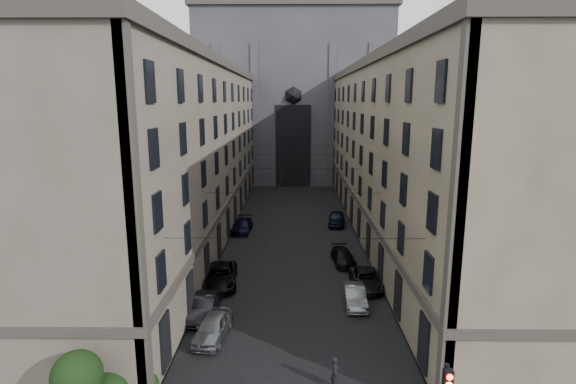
{
  "coord_description": "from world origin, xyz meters",
  "views": [
    {
      "loc": [
        -0.1,
        -12.97,
        14.73
      ],
      "look_at": [
        -0.38,
        13.79,
        9.25
      ],
      "focal_mm": 28.0,
      "sensor_mm": 36.0,
      "label": 1
    }
  ],
  "objects_px": {
    "gothic_tower": "(293,84)",
    "car_left_far": "(242,226)",
    "car_right_far": "(337,219)",
    "car_left_midfar": "(220,276)",
    "car_right_near": "(355,296)",
    "car_right_midnear": "(366,279)",
    "car_right_midfar": "(343,257)",
    "car_left_near": "(213,327)",
    "pedestrian": "(335,372)",
    "car_left_midnear": "(204,307)"
  },
  "relations": [
    {
      "from": "gothic_tower",
      "to": "car_left_midfar",
      "type": "bearing_deg",
      "value": -96.3
    },
    {
      "from": "car_right_midfar",
      "to": "pedestrian",
      "type": "distance_m",
      "value": 18.37
    },
    {
      "from": "car_right_midfar",
      "to": "gothic_tower",
      "type": "bearing_deg",
      "value": 90.3
    },
    {
      "from": "car_right_midnear",
      "to": "car_right_midfar",
      "type": "bearing_deg",
      "value": 102.74
    },
    {
      "from": "car_left_midnear",
      "to": "car_right_midnear",
      "type": "height_order",
      "value": "car_left_midnear"
    },
    {
      "from": "car_left_midnear",
      "to": "car_right_far",
      "type": "height_order",
      "value": "car_right_far"
    },
    {
      "from": "gothic_tower",
      "to": "car_left_midfar",
      "type": "height_order",
      "value": "gothic_tower"
    },
    {
      "from": "car_left_midfar",
      "to": "car_right_far",
      "type": "xyz_separation_m",
      "value": [
        11.14,
        18.02,
        0.02
      ]
    },
    {
      "from": "car_left_far",
      "to": "car_left_near",
      "type": "bearing_deg",
      "value": -84.87
    },
    {
      "from": "car_left_midfar",
      "to": "car_right_midnear",
      "type": "height_order",
      "value": "car_left_midfar"
    },
    {
      "from": "car_right_midnear",
      "to": "pedestrian",
      "type": "relative_size",
      "value": 2.78
    },
    {
      "from": "car_left_midnear",
      "to": "car_right_near",
      "type": "height_order",
      "value": "car_left_midnear"
    },
    {
      "from": "gothic_tower",
      "to": "car_left_far",
      "type": "xyz_separation_m",
      "value": [
        -5.84,
        -38.82,
        -17.06
      ]
    },
    {
      "from": "car_right_near",
      "to": "gothic_tower",
      "type": "bearing_deg",
      "value": 95.33
    },
    {
      "from": "car_left_midfar",
      "to": "car_left_far",
      "type": "height_order",
      "value": "car_left_midfar"
    },
    {
      "from": "gothic_tower",
      "to": "car_right_midfar",
      "type": "relative_size",
      "value": 13.0
    },
    {
      "from": "car_left_midfar",
      "to": "car_right_far",
      "type": "relative_size",
      "value": 1.19
    },
    {
      "from": "car_left_midnear",
      "to": "car_right_near",
      "type": "xyz_separation_m",
      "value": [
        10.67,
        1.98,
        -0.05
      ]
    },
    {
      "from": "car_left_midnear",
      "to": "car_right_midfar",
      "type": "height_order",
      "value": "car_left_midnear"
    },
    {
      "from": "car_left_far",
      "to": "car_right_midfar",
      "type": "bearing_deg",
      "value": -40.34
    },
    {
      "from": "car_right_midnear",
      "to": "car_right_midfar",
      "type": "relative_size",
      "value": 1.09
    },
    {
      "from": "gothic_tower",
      "to": "car_right_midnear",
      "type": "distance_m",
      "value": 57.02
    },
    {
      "from": "gothic_tower",
      "to": "pedestrian",
      "type": "xyz_separation_m",
      "value": [
        2.13,
        -66.96,
        -16.92
      ]
    },
    {
      "from": "car_left_midfar",
      "to": "car_right_far",
      "type": "distance_m",
      "value": 21.18
    },
    {
      "from": "car_right_far",
      "to": "car_right_midnear",
      "type": "bearing_deg",
      "value": -81.48
    },
    {
      "from": "car_left_midnear",
      "to": "car_right_midfar",
      "type": "bearing_deg",
      "value": 46.44
    },
    {
      "from": "car_left_near",
      "to": "car_right_midfar",
      "type": "distance_m",
      "value": 16.46
    },
    {
      "from": "car_left_midnear",
      "to": "car_right_far",
      "type": "xyz_separation_m",
      "value": [
        11.4,
        23.46,
        0.07
      ]
    },
    {
      "from": "car_right_midfar",
      "to": "car_right_far",
      "type": "height_order",
      "value": "car_right_far"
    },
    {
      "from": "car_left_far",
      "to": "car_right_midfar",
      "type": "height_order",
      "value": "car_left_far"
    },
    {
      "from": "car_right_near",
      "to": "car_right_midnear",
      "type": "height_order",
      "value": "car_right_near"
    },
    {
      "from": "car_right_far",
      "to": "car_right_near",
      "type": "bearing_deg",
      "value": -85.27
    },
    {
      "from": "car_left_near",
      "to": "car_right_far",
      "type": "xyz_separation_m",
      "value": [
        10.31,
        26.32,
        0.05
      ]
    },
    {
      "from": "car_right_midnear",
      "to": "car_right_midfar",
      "type": "xyz_separation_m",
      "value": [
        -1.23,
        5.33,
        -0.03
      ]
    },
    {
      "from": "car_left_midnear",
      "to": "car_right_near",
      "type": "relative_size",
      "value": 1.07
    },
    {
      "from": "car_right_midfar",
      "to": "car_right_far",
      "type": "relative_size",
      "value": 0.94
    },
    {
      "from": "car_left_midfar",
      "to": "pedestrian",
      "type": "height_order",
      "value": "pedestrian"
    },
    {
      "from": "car_right_midfar",
      "to": "car_left_midnear",
      "type": "bearing_deg",
      "value": -140.87
    },
    {
      "from": "car_right_midnear",
      "to": "car_right_far",
      "type": "xyz_separation_m",
      "value": [
        -0.59,
        18.33,
        0.13
      ]
    },
    {
      "from": "car_right_far",
      "to": "pedestrian",
      "type": "xyz_separation_m",
      "value": [
        -3.07,
        -31.21,
        0.06
      ]
    },
    {
      "from": "car_right_near",
      "to": "car_right_far",
      "type": "height_order",
      "value": "car_right_far"
    },
    {
      "from": "gothic_tower",
      "to": "car_right_far",
      "type": "relative_size",
      "value": 12.2
    },
    {
      "from": "car_left_near",
      "to": "pedestrian",
      "type": "bearing_deg",
      "value": -27.57
    },
    {
      "from": "car_left_near",
      "to": "car_right_far",
      "type": "height_order",
      "value": "car_right_far"
    },
    {
      "from": "car_left_midfar",
      "to": "car_left_far",
      "type": "xyz_separation_m",
      "value": [
        0.1,
        14.94,
        -0.05
      ]
    },
    {
      "from": "car_left_near",
      "to": "car_right_near",
      "type": "distance_m",
      "value": 10.73
    },
    {
      "from": "car_right_midnear",
      "to": "car_right_far",
      "type": "height_order",
      "value": "car_right_far"
    },
    {
      "from": "car_left_near",
      "to": "car_left_midnear",
      "type": "distance_m",
      "value": 3.06
    },
    {
      "from": "car_right_midnear",
      "to": "pedestrian",
      "type": "xyz_separation_m",
      "value": [
        -3.66,
        -12.88,
        0.2
      ]
    },
    {
      "from": "car_right_near",
      "to": "car_right_midfar",
      "type": "xyz_separation_m",
      "value": [
        0.09,
        8.48,
        -0.05
      ]
    }
  ]
}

